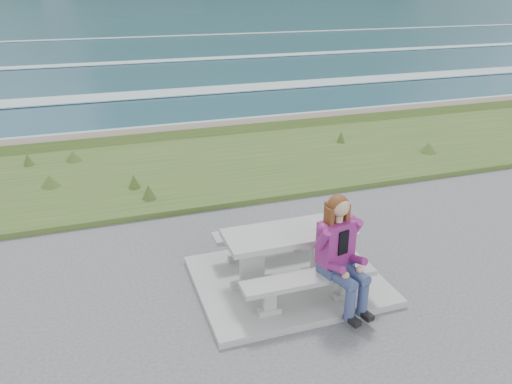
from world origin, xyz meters
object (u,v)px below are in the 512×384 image
(picnic_table, at_px, (289,242))
(seated_woman, at_px, (343,269))
(bench_landward, at_px, (309,283))
(bench_seaward, at_px, (271,234))

(picnic_table, bearing_deg, seated_woman, -64.60)
(bench_landward, distance_m, bench_seaward, 1.40)
(bench_landward, distance_m, seated_woman, 0.47)
(picnic_table, height_order, bench_landward, picnic_table)
(picnic_table, relative_size, bench_landward, 1.00)
(bench_landward, bearing_deg, seated_woman, -19.45)
(bench_seaward, bearing_deg, picnic_table, -90.00)
(bench_seaward, distance_m, seated_woman, 1.61)
(bench_landward, height_order, seated_woman, seated_woman)
(bench_seaward, xyz_separation_m, seated_woman, (0.40, -1.54, 0.21))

